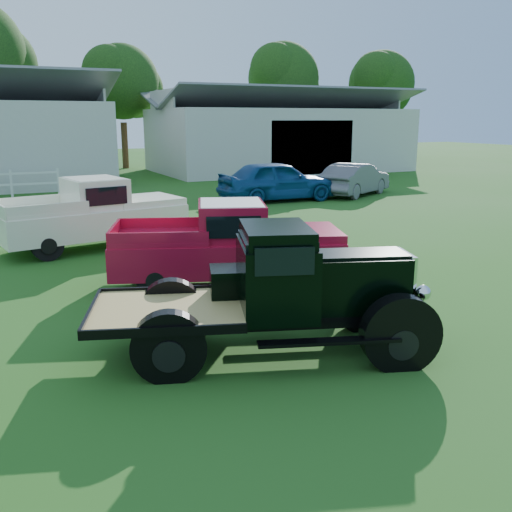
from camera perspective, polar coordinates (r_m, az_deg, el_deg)
name	(u,v)px	position (r m, az deg, el deg)	size (l,w,h in m)	color
ground	(277,337)	(9.18, 2.08, -8.11)	(120.00, 120.00, 0.00)	#1D5911
shed_right	(279,131)	(38.96, 2.29, 12.39)	(16.80, 9.20, 5.20)	#A2A2A2
tree_c	(123,102)	(41.56, -13.20, 14.75)	(5.40, 5.40, 9.00)	black
tree_d	(283,98)	(47.03, 2.74, 15.51)	(6.00, 6.00, 10.00)	black
tree_e	(380,102)	(49.64, 12.34, 14.83)	(5.70, 5.70, 9.50)	black
vintage_flatbed	(269,291)	(8.29, 1.33, -3.50)	(4.83, 1.91, 1.91)	black
red_pickup	(227,244)	(11.78, -2.92, 1.25)	(4.84, 1.86, 1.76)	#AA0F2C
white_pickup	(93,214)	(15.89, -16.01, 4.08)	(4.98, 1.93, 1.83)	white
misc_car_blue	(277,181)	(24.24, 2.13, 7.53)	(2.00, 4.98, 1.70)	navy
misc_car_grey	(355,179)	(26.39, 9.85, 7.57)	(1.53, 4.40, 1.45)	#5C5C62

